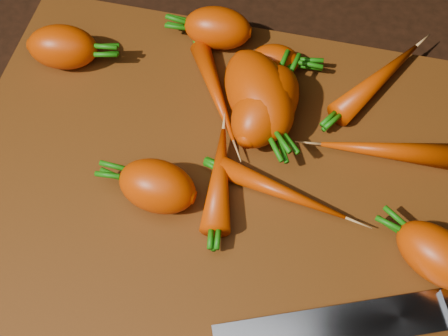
# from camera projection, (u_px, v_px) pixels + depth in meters

# --- Properties ---
(ground) EXTENTS (2.00, 2.00, 0.01)m
(ground) POSITION_uv_depth(u_px,v_px,m) (222.00, 196.00, 0.59)
(ground) COLOR black
(cutting_board) EXTENTS (0.50, 0.40, 0.01)m
(cutting_board) POSITION_uv_depth(u_px,v_px,m) (222.00, 190.00, 0.58)
(cutting_board) COLOR #6B340C
(cutting_board) RESTS_ON ground
(carrot_0) EXTENTS (0.08, 0.05, 0.05)m
(carrot_0) POSITION_uv_depth(u_px,v_px,m) (63.00, 47.00, 0.63)
(carrot_0) COLOR #C63902
(carrot_0) RESTS_ON cutting_board
(carrot_1) EXTENTS (0.07, 0.05, 0.05)m
(carrot_1) POSITION_uv_depth(u_px,v_px,m) (157.00, 186.00, 0.55)
(carrot_1) COLOR #C63902
(carrot_1) RESTS_ON cutting_board
(carrot_2) EXTENTS (0.11, 0.12, 0.06)m
(carrot_2) POSITION_uv_depth(u_px,v_px,m) (259.00, 95.00, 0.59)
(carrot_2) COLOR #C63902
(carrot_2) RESTS_ON cutting_board
(carrot_3) EXTENTS (0.08, 0.11, 0.06)m
(carrot_3) POSITION_uv_depth(u_px,v_px,m) (266.00, 106.00, 0.59)
(carrot_3) COLOR #C63902
(carrot_3) RESTS_ON cutting_board
(carrot_4) EXTENTS (0.07, 0.05, 0.04)m
(carrot_4) POSITION_uv_depth(u_px,v_px,m) (218.00, 28.00, 0.64)
(carrot_4) COLOR #C63902
(carrot_4) RESTS_ON cutting_board
(carrot_5) EXTENTS (0.05, 0.04, 0.03)m
(carrot_5) POSITION_uv_depth(u_px,v_px,m) (275.00, 60.00, 0.63)
(carrot_5) COLOR #C63902
(carrot_5) RESTS_ON cutting_board
(carrot_6) EXTENTS (0.09, 0.08, 0.04)m
(carrot_6) POSITION_uv_depth(u_px,v_px,m) (438.00, 256.00, 0.52)
(carrot_6) COLOR #C63902
(carrot_6) RESTS_ON cutting_board
(carrot_7) EXTENTS (0.09, 0.12, 0.03)m
(carrot_7) POSITION_uv_depth(u_px,v_px,m) (378.00, 80.00, 0.62)
(carrot_7) COLOR #C63902
(carrot_7) RESTS_ON cutting_board
(carrot_8) EXTENTS (0.12, 0.05, 0.02)m
(carrot_8) POSITION_uv_depth(u_px,v_px,m) (282.00, 192.00, 0.56)
(carrot_8) COLOR #C63902
(carrot_8) RESTS_ON cutting_board
(carrot_9) EXTENTS (0.04, 0.11, 0.03)m
(carrot_9) POSITION_uv_depth(u_px,v_px,m) (219.00, 178.00, 0.56)
(carrot_9) COLOR #C63902
(carrot_9) RESTS_ON cutting_board
(carrot_10) EXTENTS (0.08, 0.12, 0.02)m
(carrot_10) POSITION_uv_depth(u_px,v_px,m) (216.00, 92.00, 0.62)
(carrot_10) COLOR #C63902
(carrot_10) RESTS_ON cutting_board
(carrot_11) EXTENTS (0.13, 0.04, 0.03)m
(carrot_11) POSITION_uv_depth(u_px,v_px,m) (388.00, 151.00, 0.58)
(carrot_11) COLOR #C63902
(carrot_11) RESTS_ON cutting_board
(knife) EXTENTS (0.30, 0.14, 0.02)m
(knife) POSITION_uv_depth(u_px,v_px,m) (354.00, 324.00, 0.50)
(knife) COLOR gray
(knife) RESTS_ON cutting_board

